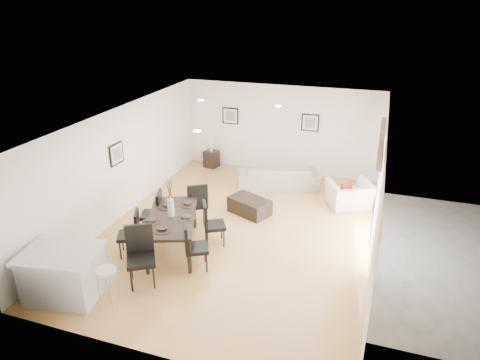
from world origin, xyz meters
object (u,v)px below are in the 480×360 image
(dining_table, at_px, (172,219))
(dining_chair_efar, at_px, (210,221))
(coffee_table, at_px, (250,206))
(sofa, at_px, (278,176))
(bar_stool, at_px, (106,275))
(kitchen_island, at_px, (64,274))
(dining_chair_foot, at_px, (197,201))
(armchair, at_px, (350,195))
(dining_chair_wnear, at_px, (133,231))
(dining_chair_wfar, at_px, (155,210))
(dining_chair_enear, at_px, (192,244))
(dining_chair_head, at_px, (140,252))
(side_table, at_px, (211,159))

(dining_table, distance_m, dining_chair_efar, 0.84)
(dining_chair_efar, relative_size, coffee_table, 1.00)
(sofa, bearing_deg, bar_stool, 55.23)
(dining_table, height_order, kitchen_island, kitchen_island)
(dining_table, xyz_separation_m, dining_chair_foot, (0.05, 1.21, -0.13))
(armchair, bearing_deg, dining_chair_wnear, 14.89)
(dining_table, relative_size, dining_chair_wfar, 2.08)
(armchair, distance_m, dining_chair_wfar, 4.97)
(dining_chair_enear, bearing_deg, coffee_table, -36.56)
(armchair, xyz_separation_m, dining_chair_wfar, (-4.11, -2.78, 0.23))
(dining_chair_head, xyz_separation_m, coffee_table, (1.12, 3.32, -0.44))
(armchair, distance_m, dining_chair_head, 5.69)
(armchair, xyz_separation_m, dining_chair_enear, (-2.73, -3.81, 0.22))
(dining_chair_wnear, distance_m, coffee_table, 3.14)
(dining_chair_wfar, distance_m, side_table, 4.35)
(dining_chair_wnear, bearing_deg, dining_chair_efar, 97.55)
(sofa, bearing_deg, dining_chair_head, 54.66)
(dining_chair_enear, bearing_deg, bar_stool, 120.56)
(sofa, height_order, dining_chair_enear, dining_chair_enear)
(sofa, height_order, dining_chair_wnear, dining_chair_wnear)
(armchair, relative_size, dining_table, 0.50)
(bar_stool, bearing_deg, dining_chair_enear, 59.02)
(armchair, relative_size, dining_chair_efar, 1.05)
(dining_chair_head, distance_m, bar_stool, 0.86)
(dining_chair_wfar, height_order, dining_chair_head, dining_chair_head)
(armchair, distance_m, bar_stool, 6.47)
(dining_chair_foot, relative_size, coffee_table, 1.05)
(dining_chair_head, distance_m, dining_chair_foot, 2.42)
(dining_chair_efar, height_order, dining_chair_head, dining_chair_head)
(armchair, bearing_deg, dining_table, 16.52)
(armchair, xyz_separation_m, bar_stool, (-3.64, -5.33, 0.31))
(dining_chair_enear, distance_m, dining_chair_head, 1.01)
(dining_chair_wfar, relative_size, dining_chair_enear, 1.02)
(dining_chair_enear, bearing_deg, side_table, -10.31)
(dining_chair_wnear, xyz_separation_m, dining_chair_head, (0.64, -0.76, 0.09))
(dining_chair_wnear, relative_size, coffee_table, 0.99)
(armchair, distance_m, dining_chair_foot, 3.97)
(side_table, bearing_deg, dining_chair_head, -80.51)
(dining_chair_wnear, height_order, side_table, dining_chair_wnear)
(kitchen_island, bearing_deg, dining_chair_efar, 43.73)
(dining_chair_wnear, bearing_deg, dining_chair_foot, 130.84)
(side_table, relative_size, bar_stool, 0.70)
(dining_chair_efar, relative_size, side_table, 1.90)
(kitchen_island, distance_m, bar_stool, 0.95)
(dining_chair_wfar, xyz_separation_m, kitchen_island, (-0.46, -2.56, -0.10))
(dining_chair_efar, height_order, kitchen_island, dining_chair_efar)
(dining_chair_efar, distance_m, kitchen_island, 3.10)
(dining_chair_wnear, height_order, dining_chair_head, dining_chair_head)
(dining_chair_foot, height_order, kitchen_island, dining_chair_foot)
(dining_chair_enear, xyz_separation_m, side_table, (-1.76, 5.36, -0.30))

